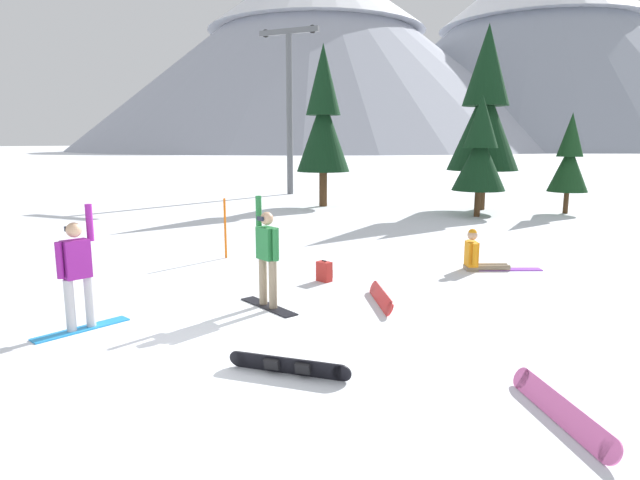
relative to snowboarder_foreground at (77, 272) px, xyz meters
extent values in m
plane|color=white|center=(2.07, 0.16, -0.97)|extent=(800.00, 800.00, 0.00)
cube|color=#1E8CD8|center=(0.00, 0.00, -0.96)|extent=(0.74, 1.56, 0.02)
cylinder|color=#B7B7BC|center=(-0.05, -0.15, -0.52)|extent=(0.15, 0.15, 0.85)
cylinder|color=#B7B7BC|center=(0.05, 0.15, -0.52)|extent=(0.15, 0.15, 0.85)
cube|color=#8C1E8C|center=(0.00, 0.00, 0.21)|extent=(0.35, 0.45, 0.62)
cylinder|color=#8C1E8C|center=(-0.08, -0.25, 0.24)|extent=(0.11, 0.11, 0.58)
cylinder|color=#8C1E8C|center=(0.08, 0.25, 0.78)|extent=(0.11, 0.11, 0.60)
sphere|color=tan|center=(0.00, 0.00, 0.69)|extent=(0.24, 0.24, 0.24)
cube|color=black|center=(-0.13, 0.04, 0.70)|extent=(0.09, 0.17, 0.08)
cube|color=black|center=(2.17, 2.33, -0.96)|extent=(1.45, 0.90, 0.02)
cylinder|color=gray|center=(2.32, 2.26, -0.50)|extent=(0.15, 0.15, 0.89)
cylinder|color=gray|center=(2.03, 2.40, -0.50)|extent=(0.15, 0.15, 0.89)
cube|color=#237238|center=(2.17, 2.33, 0.24)|extent=(0.46, 0.39, 0.59)
cylinder|color=#237238|center=(2.41, 2.21, 0.25)|extent=(0.11, 0.11, 0.58)
cylinder|color=#237238|center=(1.94, 2.44, 0.79)|extent=(0.11, 0.11, 0.60)
sphere|color=tan|center=(2.17, 2.33, 0.70)|extent=(0.24, 0.24, 0.24)
cube|color=black|center=(2.11, 2.20, 0.71)|extent=(0.17, 0.11, 0.08)
cube|color=gray|center=(5.13, 6.92, -0.92)|extent=(0.41, 0.44, 0.10)
cylinder|color=gray|center=(5.54, 7.22, -0.90)|extent=(0.78, 0.47, 0.14)
cylinder|color=gray|center=(5.63, 7.04, -0.90)|extent=(0.78, 0.47, 0.14)
cube|color=#993FD8|center=(5.95, 7.30, -0.96)|extent=(1.56, 0.93, 0.02)
cube|color=orange|center=(5.13, 6.92, -0.58)|extent=(0.39, 0.46, 0.59)
cylinder|color=orange|center=(5.02, 7.15, -0.54)|extent=(0.11, 0.11, 0.52)
cylinder|color=orange|center=(5.24, 6.68, -0.54)|extent=(0.11, 0.11, 0.52)
sphere|color=tan|center=(5.13, 6.92, -0.12)|extent=(0.24, 0.24, 0.24)
sphere|color=orange|center=(5.13, 6.92, -0.07)|extent=(0.20, 0.20, 0.20)
cube|color=black|center=(3.89, -0.15, -0.84)|extent=(1.46, 0.26, 0.25)
cylinder|color=black|center=(3.16, -0.22, -0.84)|extent=(0.26, 0.12, 0.25)
cylinder|color=black|center=(4.61, -0.07, -0.84)|extent=(0.26, 0.12, 0.25)
cube|color=black|center=(3.67, -0.21, -0.83)|extent=(0.21, 0.13, 0.15)
cube|color=black|center=(4.11, -0.17, -0.83)|extent=(0.21, 0.13, 0.15)
cube|color=red|center=(4.01, 3.40, -0.84)|extent=(0.85, 1.35, 0.25)
cylinder|color=red|center=(4.38, 2.76, -0.84)|extent=(0.25, 0.30, 0.25)
cylinder|color=red|center=(3.64, 4.04, -0.84)|extent=(0.25, 0.30, 0.25)
cube|color=black|center=(4.16, 3.23, -0.82)|extent=(0.21, 0.23, 0.16)
cube|color=black|center=(3.94, 3.61, -0.82)|extent=(0.21, 0.23, 0.16)
cube|color=pink|center=(7.16, 0.03, -0.84)|extent=(1.02, 1.45, 0.25)
cylinder|color=pink|center=(7.60, -0.65, -0.84)|extent=(0.28, 0.32, 0.25)
cylinder|color=pink|center=(6.71, 0.71, -0.84)|extent=(0.28, 0.32, 0.25)
cube|color=black|center=(7.33, -0.15, -0.82)|extent=(0.22, 0.24, 0.16)
cube|color=black|center=(7.06, 0.26, -0.82)|extent=(0.22, 0.24, 0.16)
cube|color=red|center=(2.35, 4.49, -0.75)|extent=(0.37, 0.30, 0.44)
cube|color=maroon|center=(2.39, 4.62, -0.82)|extent=(0.23, 0.13, 0.20)
cylinder|color=black|center=(2.35, 4.49, -0.51)|extent=(0.12, 0.06, 0.02)
cylinder|color=orange|center=(-1.01, 5.65, -0.18)|extent=(0.06, 0.06, 1.59)
cylinder|color=#472D19|center=(7.17, 19.32, -0.50)|extent=(0.21, 0.21, 0.94)
cone|color=#143819|center=(7.17, 19.32, 0.97)|extent=(1.65, 1.65, 2.00)
cone|color=#143819|center=(7.17, 19.32, 2.37)|extent=(1.07, 1.07, 1.83)
cylinder|color=#472D19|center=(3.62, 19.22, -0.08)|extent=(0.41, 0.41, 1.79)
cone|color=black|center=(3.62, 19.22, 2.72)|extent=(3.13, 3.13, 3.80)
cone|color=black|center=(3.62, 19.22, 5.38)|extent=(2.03, 2.03, 3.49)
cylinder|color=#472D19|center=(-3.43, 17.45, -0.14)|extent=(0.38, 0.38, 1.66)
cone|color=black|center=(-3.43, 17.45, 2.45)|extent=(2.50, 2.50, 3.53)
cone|color=black|center=(-3.43, 17.45, 4.92)|extent=(1.63, 1.63, 3.23)
cylinder|color=#472D19|center=(3.85, 16.70, -0.43)|extent=(0.25, 0.25, 1.09)
cone|color=black|center=(3.85, 16.70, 1.27)|extent=(2.14, 2.14, 2.31)
cone|color=black|center=(3.85, 16.70, 2.89)|extent=(1.39, 1.39, 2.12)
cylinder|color=#595B60|center=(-7.75, 22.35, 3.55)|extent=(0.36, 0.36, 9.04)
cube|color=#595B60|center=(-7.75, 22.35, 8.22)|extent=(3.72, 0.24, 0.30)
cylinder|color=black|center=(-9.24, 22.35, 8.22)|extent=(0.44, 0.10, 0.44)
cylinder|color=black|center=(-6.26, 22.35, 8.22)|extent=(0.44, 0.10, 0.44)
cone|color=#9EA3B2|center=(-83.66, 191.95, 35.89)|extent=(184.22, 184.22, 73.71)
cone|color=#8C93A3|center=(-6.39, 252.71, 41.22)|extent=(189.87, 189.87, 84.38)
camera|label=1|loc=(7.01, -6.05, 2.05)|focal=30.22mm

